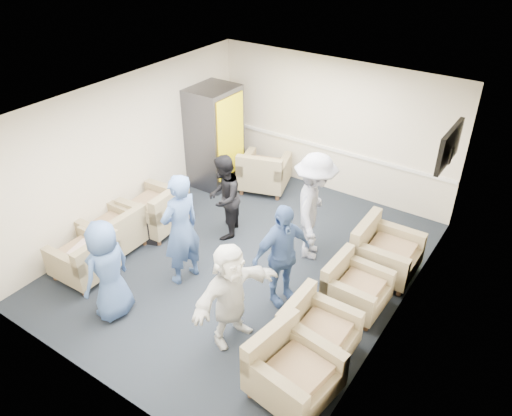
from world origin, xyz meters
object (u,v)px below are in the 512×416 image
Objects in this scene: armchair_right_midnear at (315,333)px; person_mid_left at (181,230)px; armchair_right_midfar at (353,288)px; vending_machine at (215,137)px; armchair_right_far at (383,253)px; person_front_left at (108,270)px; armchair_left_far at (157,211)px; armchair_corner at (264,174)px; armchair_left_near at (86,260)px; person_front_right at (231,294)px; armchair_left_mid at (116,233)px; person_mid_right at (282,255)px; armchair_right_near at (290,371)px; person_back_right at (314,207)px; person_back_left at (224,197)px.

armchair_right_midnear is 0.46× the size of person_mid_left.
armchair_right_midfar is 0.40× the size of vending_machine.
person_front_left is (-2.85, -3.04, 0.41)m from armchair_right_far.
armchair_left_far reaches higher than armchair_right_far.
armchair_corner is (-2.95, 3.25, 0.03)m from armchair_right_midnear.
armchair_corner is at bearing 167.68° from armchair_left_near.
armchair_corner is 0.57× the size of vending_machine.
armchair_left_mid is at bearing 91.77° from person_front_right.
armchair_corner is 3.36m from person_mid_right.
armchair_left_near is 3.77m from armchair_right_near.
armchair_right_near is 0.74m from armchair_right_midnear.
armchair_right_far is 4.19m from person_front_left.
person_mid_left reaches higher than armchair_right_near.
armchair_left_near is 3.77m from armchair_right_midnear.
armchair_corner is 0.71× the size of person_mid_right.
armchair_right_near is 0.56× the size of person_back_right.
armchair_corner is at bearing 61.88° from person_mid_right.
armchair_right_near is 0.63× the size of person_mid_right.
person_back_right is at bearing 29.53° from armchair_right_midnear.
armchair_left_far reaches higher than armchair_left_mid.
armchair_left_near is at bearing -46.82° from person_mid_left.
person_front_left is 0.84× the size of person_back_right.
armchair_right_near is at bearing 178.30° from armchair_right_far.
armchair_right_far is at bearing 115.51° from armchair_left_mid.
armchair_right_midnear is 1.09m from armchair_right_midfar.
person_front_right is at bearing 94.24° from armchair_left_near.
person_back_right reaches higher than armchair_left_far.
person_back_right is 2.27m from person_front_right.
armchair_corner is 0.77× the size of person_front_right.
armchair_right_midnear is at bearing 95.40° from person_mid_left.
person_mid_right is 1.02m from person_front_right.
person_mid_right is (2.80, 1.26, 0.49)m from armchair_left_near.
armchair_left_mid is 0.86m from armchair_left_far.
armchair_right_near is (3.95, -0.86, 0.03)m from armchair_left_mid.
armchair_right_near is at bearing 109.42° from armchair_corner.
armchair_left_near is 0.55× the size of person_front_left.
person_front_right is at bearing 59.14° from armchair_left_far.
armchair_right_midfar is at bearing 103.25° from armchair_left_mid.
person_back_right is at bearing -21.02° from vending_machine.
person_front_right is at bearing 153.79° from armchair_right_far.
person_mid_left is (1.28, 0.84, 0.59)m from armchair_left_near.
armchair_left_far is 0.97× the size of armchair_right_near.
person_back_right is (1.56, 0.35, 0.16)m from person_back_left.
person_front_left is (0.19, -4.22, 0.41)m from armchair_corner.
vending_machine is 1.35× the size of person_front_right.
person_mid_left is (1.53, -2.78, -0.11)m from vending_machine.
person_back_left is (0.32, -1.74, 0.40)m from armchair_corner.
vending_machine is (-4.05, 0.91, 0.66)m from armchair_right_far.
person_front_right reaches higher than armchair_corner.
armchair_left_far is at bearing -83.57° from vending_machine.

